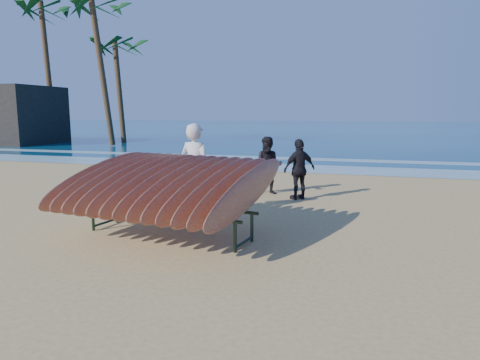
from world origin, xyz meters
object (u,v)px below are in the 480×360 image
at_px(person_dark_b, 299,169).
at_px(palm_right, 44,13).
at_px(person_dark_a, 269,166).
at_px(palm_mid, 117,48).
at_px(palm_left, 99,11).
at_px(person_white, 195,170).
at_px(surfboard_rack, 168,184).

xyz_separation_m(person_dark_b, palm_right, (-20.15, 15.02, 8.18)).
height_order(person_dark_a, palm_mid, palm_mid).
bearing_deg(person_dark_b, palm_left, -84.87).
height_order(person_white, palm_right, palm_right).
distance_m(person_white, person_dark_a, 2.99).
distance_m(person_dark_a, palm_mid, 22.43).
height_order(person_dark_a, palm_left, palm_left).
bearing_deg(palm_left, palm_mid, 104.74).
distance_m(person_white, palm_right, 26.44).
distance_m(surfboard_rack, person_dark_a, 4.50).
bearing_deg(palm_mid, surfboard_rack, -56.12).
bearing_deg(palm_right, palm_mid, 17.91).
xyz_separation_m(surfboard_rack, palm_mid, (-13.74, 20.46, 5.67)).
xyz_separation_m(person_white, palm_mid, (-13.60, 18.87, 5.62)).
height_order(person_white, palm_mid, palm_mid).
distance_m(person_dark_a, palm_left, 20.26).
bearing_deg(palm_mid, person_dark_b, -46.93).
height_order(surfboard_rack, palm_right, palm_right).
height_order(person_white, person_dark_b, person_white).
distance_m(person_dark_b, palm_left, 21.20).
relative_size(surfboard_rack, palm_right, 0.36).
bearing_deg(palm_right, person_dark_a, -37.05).
height_order(person_dark_a, person_dark_b, person_dark_a).
relative_size(palm_left, palm_mid, 1.24).
bearing_deg(person_dark_a, palm_right, 138.71).
xyz_separation_m(surfboard_rack, person_dark_b, (1.72, 3.92, -0.17)).
bearing_deg(palm_right, surfboard_rack, -45.79).
height_order(surfboard_rack, person_white, person_white).
relative_size(person_white, palm_mid, 0.26).
bearing_deg(surfboard_rack, palm_right, 143.03).
bearing_deg(surfboard_rack, palm_mid, 132.70).
bearing_deg(palm_left, person_white, -50.83).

